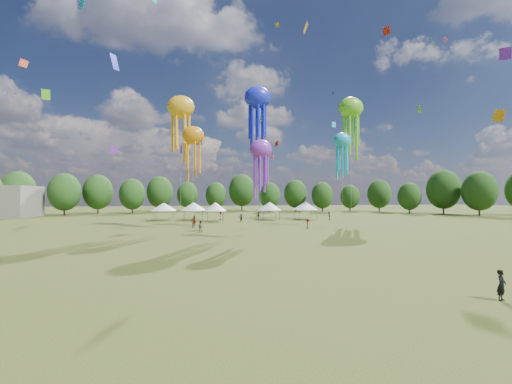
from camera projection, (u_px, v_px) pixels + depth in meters
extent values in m
plane|color=#384416|center=(341.00, 290.00, 19.23)|extent=(300.00, 300.00, 0.00)
imported|color=black|center=(501.00, 285.00, 17.27)|extent=(0.72, 0.63, 1.65)
imported|color=gray|center=(200.00, 226.00, 49.07)|extent=(1.01, 0.92, 1.70)
imported|color=gray|center=(221.00, 216.00, 72.59)|extent=(0.90, 1.07, 1.86)
imported|color=gray|center=(329.00, 216.00, 72.09)|extent=(1.02, 1.13, 1.90)
imported|color=gray|center=(258.00, 216.00, 74.86)|extent=(1.23, 0.96, 1.67)
imported|color=gray|center=(193.00, 222.00, 55.95)|extent=(1.16, 0.88, 1.83)
imported|color=gray|center=(241.00, 218.00, 67.11)|extent=(1.63, 1.29, 1.73)
imported|color=gray|center=(194.00, 220.00, 60.26)|extent=(0.76, 0.80, 1.84)
imported|color=gray|center=(308.00, 224.00, 54.26)|extent=(0.50, 0.76, 1.52)
cylinder|color=#47474C|center=(153.00, 216.00, 69.87)|extent=(0.08, 0.08, 2.07)
cylinder|color=#47474C|center=(156.00, 215.00, 73.73)|extent=(0.08, 0.08, 2.07)
cylinder|color=#47474C|center=(172.00, 216.00, 70.47)|extent=(0.08, 0.08, 2.07)
cylinder|color=#47474C|center=(173.00, 215.00, 74.33)|extent=(0.08, 0.08, 2.07)
cube|color=white|center=(164.00, 211.00, 72.11)|extent=(4.31, 4.31, 0.10)
cone|color=white|center=(164.00, 207.00, 72.12)|extent=(5.60, 5.60, 1.77)
cylinder|color=#47474C|center=(184.00, 216.00, 70.90)|extent=(0.08, 0.08, 2.10)
cylinder|color=#47474C|center=(185.00, 215.00, 74.85)|extent=(0.08, 0.08, 2.10)
cylinder|color=#47474C|center=(202.00, 216.00, 71.51)|extent=(0.08, 0.08, 2.10)
cylinder|color=#47474C|center=(202.00, 215.00, 75.46)|extent=(0.08, 0.08, 2.10)
cube|color=white|center=(193.00, 210.00, 73.19)|extent=(4.39, 4.39, 0.10)
cone|color=white|center=(193.00, 206.00, 73.20)|extent=(5.71, 5.71, 1.80)
cylinder|color=#47474C|center=(208.00, 217.00, 66.93)|extent=(0.08, 0.08, 2.17)
cylinder|color=#47474C|center=(207.00, 216.00, 70.22)|extent=(0.08, 0.08, 2.17)
cylinder|color=#47474C|center=(223.00, 217.00, 67.44)|extent=(0.08, 0.08, 2.17)
cylinder|color=#47474C|center=(223.00, 216.00, 70.72)|extent=(0.08, 0.08, 2.17)
cube|color=white|center=(215.00, 211.00, 68.84)|extent=(3.72, 3.72, 0.10)
cone|color=white|center=(215.00, 206.00, 68.85)|extent=(4.84, 4.84, 1.86)
cylinder|color=#47474C|center=(263.00, 216.00, 71.89)|extent=(0.08, 0.08, 2.12)
cylinder|color=#47474C|center=(260.00, 215.00, 75.63)|extent=(0.08, 0.08, 2.12)
cylinder|color=#47474C|center=(280.00, 215.00, 72.46)|extent=(0.08, 0.08, 2.12)
cylinder|color=#47474C|center=(276.00, 214.00, 76.21)|extent=(0.08, 0.08, 2.12)
cube|color=white|center=(270.00, 210.00, 74.06)|extent=(4.19, 4.19, 0.10)
cone|color=white|center=(270.00, 206.00, 74.07)|extent=(5.45, 5.45, 1.82)
cylinder|color=#47474C|center=(299.00, 215.00, 72.89)|extent=(0.08, 0.08, 2.16)
cylinder|color=#47474C|center=(295.00, 214.00, 76.90)|extent=(0.08, 0.08, 2.16)
cylinder|color=#47474C|center=(316.00, 215.00, 73.51)|extent=(0.08, 0.08, 2.16)
cylinder|color=#47474C|center=(311.00, 214.00, 77.51)|extent=(0.08, 0.08, 2.16)
cube|color=white|center=(305.00, 210.00, 75.21)|extent=(4.45, 4.45, 0.10)
cone|color=white|center=(305.00, 206.00, 75.22)|extent=(5.79, 5.79, 1.85)
ellipsoid|color=orange|center=(193.00, 135.00, 52.70)|extent=(3.53, 2.47, 3.00)
cylinder|color=beige|center=(193.00, 182.00, 52.63)|extent=(0.03, 0.03, 15.52)
ellipsoid|color=#1923E5|center=(257.00, 97.00, 53.76)|extent=(4.41, 3.09, 3.75)
cylinder|color=beige|center=(257.00, 163.00, 53.66)|extent=(0.03, 0.03, 22.05)
ellipsoid|color=#19AFDA|center=(342.00, 140.00, 57.31)|extent=(3.26, 2.28, 2.77)
cylinder|color=beige|center=(342.00, 184.00, 57.24)|extent=(0.03, 0.03, 15.45)
ellipsoid|color=#F0AA18|center=(181.00, 107.00, 55.33)|extent=(4.61, 3.23, 3.92)
cylinder|color=beige|center=(181.00, 167.00, 55.24)|extent=(0.03, 0.03, 20.91)
ellipsoid|color=purple|center=(261.00, 149.00, 40.91)|extent=(2.85, 1.99, 2.42)
cylinder|color=beige|center=(261.00, 194.00, 40.86)|extent=(0.03, 0.03, 11.55)
ellipsoid|color=#66D122|center=(351.00, 108.00, 71.47)|extent=(5.56, 3.89, 4.73)
cylinder|color=beige|center=(351.00, 164.00, 71.36)|extent=(0.03, 0.03, 25.16)
cube|color=#F0AA18|center=(277.00, 25.00, 62.37)|extent=(0.55, 0.74, 1.03)
cube|color=#66D122|center=(259.00, 120.00, 83.86)|extent=(2.11, 0.97, 2.19)
cube|color=#1923E5|center=(333.00, 93.00, 78.59)|extent=(0.22, 0.63, 0.78)
cube|color=#FF4BAD|center=(272.00, 156.00, 72.54)|extent=(0.85, 1.22, 1.34)
cube|color=purple|center=(505.00, 54.00, 38.82)|extent=(1.00, 0.83, 1.56)
cube|color=red|center=(387.00, 31.00, 63.86)|extent=(0.97, 1.22, 1.89)
cube|color=#66D122|center=(433.00, 41.00, 46.56)|extent=(0.93, 1.47, 1.74)
cube|color=#1923E5|center=(115.00, 62.00, 45.96)|extent=(0.87, 1.96, 2.48)
cube|color=#19AFDA|center=(82.00, 2.00, 42.50)|extent=(1.08, 1.11, 1.74)
cube|color=purple|center=(181.00, 150.00, 86.77)|extent=(0.81, 1.79, 2.31)
cube|color=red|center=(24.00, 63.00, 39.93)|extent=(0.78, 0.85, 1.21)
cube|color=orange|center=(306.00, 28.00, 63.35)|extent=(1.34, 1.65, 1.96)
cube|color=#66D122|center=(419.00, 109.00, 75.96)|extent=(0.83, 1.58, 1.86)
cube|color=#19AFDA|center=(334.00, 125.00, 84.73)|extent=(1.21, 0.45, 1.55)
cube|color=#FF4BAD|center=(445.00, 40.00, 47.29)|extent=(0.47, 0.74, 0.78)
cube|color=purple|center=(114.00, 150.00, 71.25)|extent=(1.98, 1.03, 2.07)
cube|color=red|center=(277.00, 144.00, 65.51)|extent=(0.69, 1.36, 1.44)
cube|color=orange|center=(499.00, 116.00, 45.42)|extent=(1.13, 1.38, 1.81)
cube|color=#66D122|center=(46.00, 95.00, 40.89)|extent=(0.92, 0.94, 1.33)
cube|color=#1923E5|center=(199.00, 140.00, 66.96)|extent=(1.39, 1.94, 2.29)
cylinder|color=#38281C|center=(18.00, 209.00, 89.63)|extent=(0.44, 0.44, 3.53)
ellipsoid|color=#224517|center=(18.00, 191.00, 89.67)|extent=(8.83, 8.83, 11.04)
cylinder|color=#38281C|center=(64.00, 209.00, 89.31)|extent=(0.44, 0.44, 3.36)
ellipsoid|color=#224517|center=(64.00, 192.00, 89.35)|extent=(8.40, 8.40, 10.51)
cylinder|color=#38281C|center=(98.00, 208.00, 97.52)|extent=(0.44, 0.44, 3.41)
ellipsoid|color=#224517|center=(98.00, 192.00, 97.56)|extent=(8.53, 8.53, 10.66)
cylinder|color=#38281C|center=(132.00, 208.00, 98.59)|extent=(0.44, 0.44, 3.07)
ellipsoid|color=#224517|center=(132.00, 194.00, 98.63)|extent=(7.66, 7.66, 9.58)
cylinder|color=#38281C|center=(160.00, 207.00, 107.89)|extent=(0.44, 0.44, 3.43)
ellipsoid|color=#224517|center=(160.00, 192.00, 107.94)|extent=(8.58, 8.58, 10.73)
cylinder|color=#38281C|center=(187.00, 207.00, 114.78)|extent=(0.44, 0.44, 2.95)
ellipsoid|color=#224517|center=(187.00, 195.00, 114.82)|extent=(7.37, 7.37, 9.21)
cylinder|color=#38281C|center=(216.00, 207.00, 112.47)|extent=(0.44, 0.44, 2.89)
ellipsoid|color=#224517|center=(216.00, 195.00, 112.50)|extent=(7.23, 7.23, 9.04)
cylinder|color=#38281C|center=(242.00, 205.00, 118.32)|extent=(0.44, 0.44, 3.84)
ellipsoid|color=#224517|center=(242.00, 190.00, 118.37)|extent=(9.60, 9.60, 11.99)
cylinder|color=#38281C|center=(270.00, 207.00, 108.66)|extent=(0.44, 0.44, 2.84)
ellipsoid|color=#224517|center=(270.00, 195.00, 108.70)|extent=(7.11, 7.11, 8.89)
cylinder|color=#38281C|center=(295.00, 207.00, 112.71)|extent=(0.44, 0.44, 3.16)
ellipsoid|color=#224517|center=(295.00, 194.00, 112.75)|extent=(7.91, 7.91, 9.88)
cylinder|color=#38281C|center=(322.00, 207.00, 108.22)|extent=(0.44, 0.44, 2.88)
ellipsoid|color=#224517|center=(322.00, 195.00, 108.26)|extent=(7.21, 7.21, 9.01)
cylinder|color=#38281C|center=(350.00, 207.00, 111.80)|extent=(0.44, 0.44, 2.63)
ellipsoid|color=#224517|center=(350.00, 197.00, 111.84)|extent=(6.57, 6.57, 8.22)
cylinder|color=#38281C|center=(379.00, 207.00, 109.71)|extent=(0.44, 0.44, 3.13)
ellipsoid|color=#224517|center=(379.00, 194.00, 109.75)|extent=(7.81, 7.81, 9.77)
cylinder|color=#38281C|center=(409.00, 209.00, 98.41)|extent=(0.44, 0.44, 2.72)
ellipsoid|color=#224517|center=(409.00, 196.00, 98.44)|extent=(6.80, 6.80, 8.50)
cylinder|color=#38281C|center=(443.00, 207.00, 96.98)|extent=(0.44, 0.44, 3.81)
ellipsoid|color=#224517|center=(443.00, 189.00, 97.03)|extent=(9.52, 9.52, 11.90)
cylinder|color=#38281C|center=(479.00, 209.00, 88.51)|extent=(0.44, 0.44, 3.51)
ellipsoid|color=#224517|center=(479.00, 191.00, 88.56)|extent=(8.78, 8.78, 10.97)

